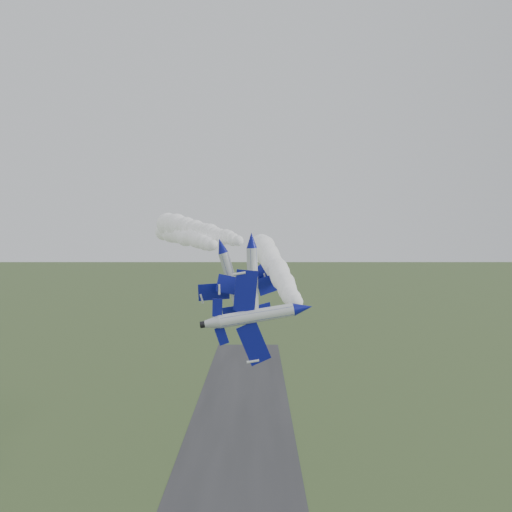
# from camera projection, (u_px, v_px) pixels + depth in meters

# --- Properties ---
(runway) EXTENTS (24.00, 260.00, 0.04)m
(runway) POSITION_uv_depth(u_px,v_px,m) (235.00, 484.00, 99.85)
(runway) COLOR #2F2F32
(runway) RESTS_ON ground
(jet_lead) EXTENTS (3.27, 12.12, 9.89)m
(jet_lead) POSITION_uv_depth(u_px,v_px,m) (303.00, 308.00, 60.54)
(jet_lead) COLOR silver
(smoke_trail_jet_lead) EXTENTS (10.98, 70.28, 4.89)m
(smoke_trail_jet_lead) POSITION_uv_depth(u_px,v_px,m) (273.00, 263.00, 98.36)
(smoke_trail_jet_lead) COLOR white
(jet_pair_left) EXTENTS (11.16, 13.54, 4.31)m
(jet_pair_left) POSITION_uv_depth(u_px,v_px,m) (221.00, 245.00, 88.62)
(jet_pair_left) COLOR silver
(smoke_trail_jet_pair_left) EXTENTS (24.17, 70.42, 4.64)m
(smoke_trail_jet_pair_left) POSITION_uv_depth(u_px,v_px,m) (183.00, 236.00, 126.74)
(smoke_trail_jet_pair_left) COLOR white
(jet_pair_right) EXTENTS (11.98, 13.73, 3.55)m
(jet_pair_right) POSITION_uv_depth(u_px,v_px,m) (252.00, 240.00, 88.21)
(jet_pair_right) COLOR silver
(smoke_trail_jet_pair_right) EXTENTS (30.29, 62.28, 5.90)m
(smoke_trail_jet_pair_right) POSITION_uv_depth(u_px,v_px,m) (194.00, 230.00, 121.80)
(smoke_trail_jet_pair_right) COLOR white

